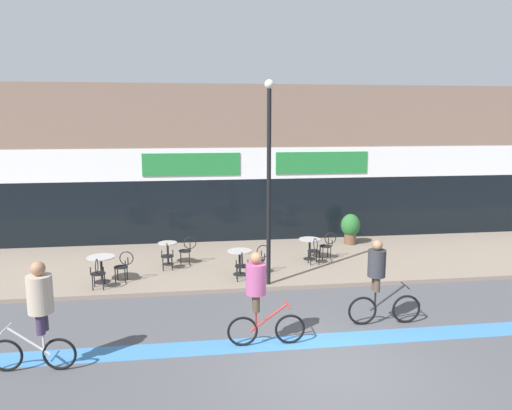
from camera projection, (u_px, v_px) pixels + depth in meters
ground_plane at (331, 368)px, 9.78m from camera, size 120.00×120.00×0.00m
sidewalk_slab at (269, 261)px, 16.84m from camera, size 40.00×5.50×0.12m
storefront_facade at (251, 162)px, 20.93m from camera, size 40.00×4.06×6.08m
bike_lane_stripe at (315, 341)px, 10.95m from camera, size 36.00×0.70×0.01m
bistro_table_0 at (101, 264)px, 14.40m from camera, size 0.80×0.80×0.77m
bistro_table_1 at (168, 249)px, 16.16m from camera, size 0.61×0.61×0.73m
bistro_table_2 at (240, 257)px, 15.11m from camera, size 0.74×0.74×0.76m
bistro_table_3 at (310, 245)px, 16.77m from camera, size 0.73×0.73×0.70m
cafe_chair_0_near at (98, 272)px, 13.80m from camera, size 0.40×0.58×0.90m
cafe_chair_0_side at (123, 264)px, 14.49m from camera, size 0.59×0.44×0.90m
cafe_chair_1_near at (167, 254)px, 15.55m from camera, size 0.43×0.59×0.90m
cafe_chair_1_side at (187, 248)px, 16.25m from camera, size 0.57×0.40×0.90m
cafe_chair_2_near at (242, 264)px, 14.50m from camera, size 0.42×0.58×0.90m
cafe_chair_2_side at (260, 257)px, 15.21m from camera, size 0.60×0.45×0.90m
cafe_chair_3_near at (314, 249)px, 16.16m from camera, size 0.42×0.58×0.90m
cafe_chair_3_side at (328, 244)px, 16.86m from camera, size 0.59×0.43×0.90m
planter_pot at (350, 227)px, 18.78m from camera, size 0.72×0.72×1.15m
lamp_post at (269, 171)px, 13.78m from camera, size 0.26×0.26×5.73m
cyclist_0 at (259, 292)px, 10.55m from camera, size 1.69×0.48×2.07m
cyclist_1 at (39, 306)px, 9.45m from camera, size 1.67×0.55×2.19m
cyclist_2 at (379, 277)px, 11.66m from camera, size 1.77×0.48×2.06m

